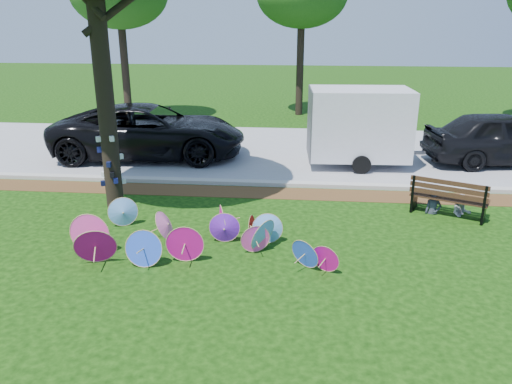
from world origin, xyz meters
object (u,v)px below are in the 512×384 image
dark_pickup (505,138)px  person_right (463,196)px  person_left (435,192)px  parasol_pile (187,234)px  park_bench (449,196)px  cargo_trailer (359,123)px  black_van (150,131)px

dark_pickup → person_right: (-2.73, -4.95, -0.38)m
person_left → person_right: 0.70m
parasol_pile → park_bench: (6.10, 2.65, 0.12)m
cargo_trailer → person_left: bearing=-73.4°
black_van → person_left: size_ratio=5.83×
parasol_pile → park_bench: bearing=23.5°
parasol_pile → person_left: (5.75, 2.70, 0.20)m
park_bench → person_right: person_right is taller
parasol_pile → park_bench: 6.65m
parasol_pile → park_bench: size_ratio=3.02×
parasol_pile → dark_pickup: dark_pickup is taller
park_bench → person_right: 0.35m
person_left → black_van: bearing=150.7°
black_van → park_bench: (9.11, -4.75, -0.44)m
dark_pickup → person_left: (-3.43, -4.95, -0.32)m
park_bench → dark_pickup: bearing=83.2°
person_right → person_left: bearing=-179.9°
dark_pickup → park_bench: (-3.08, -5.00, -0.40)m
parasol_pile → dark_pickup: size_ratio=1.09×
black_van → person_left: bearing=-122.5°
parasol_pile → dark_pickup: bearing=39.8°
park_bench → person_left: person_left is taller
parasol_pile → person_right: size_ratio=5.58×
cargo_trailer → parasol_pile: bearing=-123.7°
parasol_pile → dark_pickup: 11.96m
black_van → park_bench: black_van is taller
dark_pickup → person_right: 5.66m
person_right → cargo_trailer: bearing=117.2°
dark_pickup → cargo_trailer: size_ratio=1.62×
park_bench → black_van: bearing=177.2°
black_van → dark_pickup: (12.19, 0.24, -0.04)m
person_left → park_bench: bearing=-9.3°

